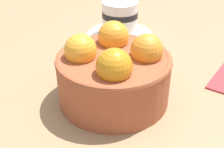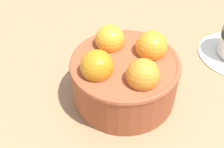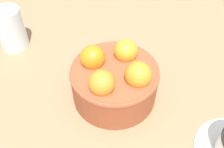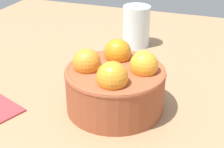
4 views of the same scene
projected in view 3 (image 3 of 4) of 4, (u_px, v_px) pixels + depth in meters
ground_plane at (114, 102)px, 52.52cm from camera, size 117.63×110.88×4.75cm
terracotta_bowl at (115, 79)px, 47.36cm from camera, size 16.72×16.72×10.77cm
water_glass at (10, 29)px, 58.11cm from camera, size 6.60×6.60×9.84cm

